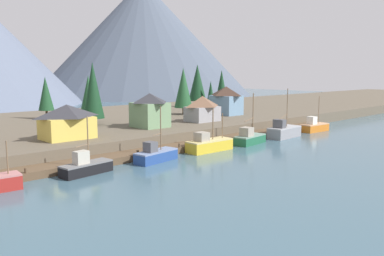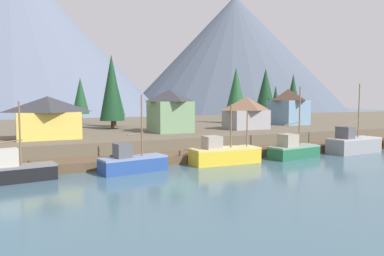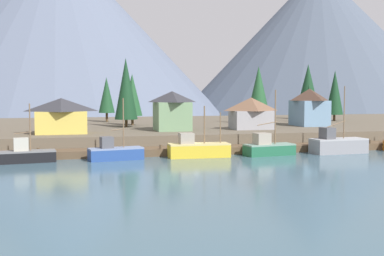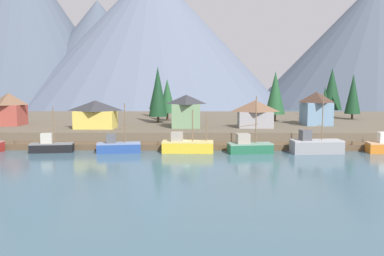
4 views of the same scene
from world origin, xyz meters
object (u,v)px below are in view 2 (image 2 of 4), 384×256
object	(u,v)px
conifer_back_right	(112,88)
fishing_boat_blue	(132,163)
house_grey	(246,112)
conifer_centre	(115,95)
fishing_boat_black	(16,171)
house_yellow	(48,117)
conifer_back_left	(236,91)
fishing_boat_grey	(353,144)
house_blue	(288,106)
conifer_mid_right	(265,90)
fishing_boat_yellow	(224,154)
fishing_boat_green	(293,150)
conifer_near_left	(276,99)
conifer_mid_left	(80,96)
house_green	(170,110)
conifer_near_right	(293,94)

from	to	relation	value
conifer_back_right	fishing_boat_blue	bearing A→B (deg)	-99.39
house_grey	conifer_centre	xyz separation A→B (m)	(-18.31, 14.65, 2.98)
fishing_boat_black	house_yellow	xyz separation A→B (m)	(4.04, 13.22, 4.26)
fishing_boat_blue	conifer_back_left	size ratio (longest dim) A/B	0.70
fishing_boat_grey	house_blue	size ratio (longest dim) A/B	1.35
fishing_boat_blue	conifer_mid_right	size ratio (longest dim) A/B	0.64
fishing_boat_yellow	fishing_boat_green	world-z (taller)	fishing_boat_green
house_yellow	house_blue	size ratio (longest dim) A/B	1.10
conifer_near_left	conifer_back_right	xyz separation A→B (m)	(-38.32, -5.91, 2.04)
house_grey	conifer_mid_right	distance (m)	35.11
conifer_mid_left	conifer_mid_right	distance (m)	45.51
fishing_boat_black	fishing_boat_yellow	distance (m)	22.00
fishing_boat_black	fishing_boat_green	distance (m)	31.99
conifer_mid_right	fishing_boat_blue	bearing A→B (deg)	-139.02
fishing_boat_yellow	conifer_back_right	distance (m)	26.86
conifer_near_left	conifer_mid_right	size ratio (longest dim) A/B	0.63
fishing_boat_green	house_grey	bearing A→B (deg)	70.13
fishing_boat_green	house_grey	distance (m)	16.06
conifer_mid_left	house_green	bearing A→B (deg)	-71.61
conifer_back_right	fishing_boat_green	bearing A→B (deg)	-55.77
fishing_boat_grey	conifer_mid_left	distance (m)	51.90
house_blue	conifer_near_right	xyz separation A→B (m)	(12.48, 13.17, 2.62)
house_yellow	conifer_near_right	bearing A→B (deg)	19.79
fishing_boat_yellow	house_green	world-z (taller)	house_green
fishing_boat_grey	conifer_mid_left	xyz separation A→B (m)	(-29.87, 41.89, 6.83)
fishing_boat_black	conifer_centre	world-z (taller)	conifer_centre
house_green	conifer_mid_left	bearing A→B (deg)	108.39
conifer_near_right	conifer_centre	xyz separation A→B (m)	(-44.28, -4.15, -0.41)
house_green	conifer_mid_right	world-z (taller)	conifer_mid_right
fishing_boat_yellow	conifer_near_left	distance (m)	44.17
conifer_mid_left	house_blue	bearing A→B (deg)	-30.45
house_grey	house_blue	size ratio (longest dim) A/B	0.96
fishing_boat_blue	conifer_mid_right	distance (m)	63.27
house_grey	house_yellow	size ratio (longest dim) A/B	0.88
conifer_near_right	conifer_mid_right	size ratio (longest dim) A/B	0.87
conifer_back_right	conifer_centre	size ratio (longest dim) A/B	1.27
fishing_boat_green	conifer_mid_right	size ratio (longest dim) A/B	0.72
fishing_boat_grey	conifer_mid_right	distance (m)	44.86
fishing_boat_black	house_green	bearing A→B (deg)	27.37
fishing_boat_grey	conifer_back_right	world-z (taller)	conifer_back_right
conifer_mid_left	conifer_mid_right	size ratio (longest dim) A/B	0.74
fishing_boat_black	house_blue	world-z (taller)	house_blue
house_blue	conifer_mid_left	xyz separation A→B (m)	(-35.77, 21.03, 2.07)
fishing_boat_black	house_yellow	world-z (taller)	house_yellow
fishing_boat_black	fishing_boat_green	size ratio (longest dim) A/B	0.81
fishing_boat_yellow	conifer_back_right	world-z (taller)	conifer_back_right
conifer_near_right	house_grey	bearing A→B (deg)	-144.10
house_yellow	conifer_near_left	distance (m)	52.29
fishing_boat_grey	conifer_near_right	distance (m)	39.37
house_grey	conifer_near_right	world-z (taller)	conifer_near_right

